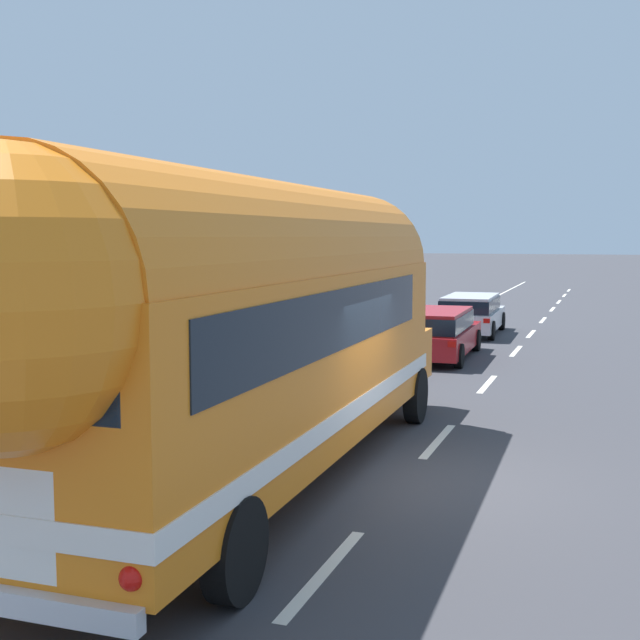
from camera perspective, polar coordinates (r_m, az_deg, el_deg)
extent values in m
plane|color=#38383D|center=(11.87, 5.83, -10.78)|extent=(300.00, 300.00, 0.00)
cube|color=silver|center=(8.77, 0.28, -16.86)|extent=(0.14, 2.40, 0.01)
cube|color=silver|center=(14.05, 8.09, -8.18)|extent=(0.14, 2.40, 0.01)
cube|color=silver|center=(19.47, 11.38, -4.32)|extent=(0.14, 2.40, 0.01)
cube|color=silver|center=(25.20, 13.27, -2.08)|extent=(0.14, 2.40, 0.01)
cube|color=silver|center=(29.74, 14.24, -0.92)|extent=(0.14, 2.40, 0.01)
cube|color=silver|center=(34.70, 15.01, 0.00)|extent=(0.14, 2.40, 0.01)
cube|color=silver|center=(40.00, 15.62, 0.72)|extent=(0.14, 2.40, 0.01)
cube|color=silver|center=(44.58, 16.03, 1.21)|extent=(0.14, 2.40, 0.01)
cube|color=silver|center=(49.51, 16.38, 1.63)|extent=(0.14, 2.40, 0.01)
cube|color=silver|center=(54.20, 16.66, 1.96)|extent=(0.14, 2.40, 0.01)
cube|color=silver|center=(24.13, 4.37, -2.28)|extent=(0.12, 80.00, 0.01)
cube|color=black|center=(16.21, -14.08, 0.01)|extent=(0.08, 18.60, 1.20)
cube|color=orange|center=(11.10, -4.25, -2.67)|extent=(2.65, 9.92, 2.30)
cylinder|color=orange|center=(10.99, -4.29, 3.27)|extent=(2.60, 9.82, 2.45)
sphere|color=orange|center=(6.77, -20.62, 1.36)|extent=(2.40, 2.40, 2.40)
cube|color=orange|center=(16.44, 3.36, -2.29)|extent=(2.28, 1.33, 0.95)
cube|color=white|center=(11.22, -4.22, -5.96)|extent=(2.69, 9.96, 0.24)
cube|color=black|center=(10.76, -4.89, 0.27)|extent=(2.66, 8.12, 0.76)
cube|color=black|center=(6.81, -20.52, -2.85)|extent=(2.00, 0.11, 0.84)
cube|color=white|center=(7.09, -20.21, -12.89)|extent=(0.80, 0.07, 0.90)
cube|color=silver|center=(7.24, -20.51, -17.59)|extent=(2.34, 0.18, 0.20)
sphere|color=red|center=(6.62, -12.75, -16.83)|extent=(0.20, 0.20, 0.20)
cube|color=black|center=(15.73, 2.81, 2.20)|extent=(2.14, 0.13, 0.96)
cube|color=silver|center=(17.12, 3.97, -2.39)|extent=(0.90, 0.11, 0.56)
cylinder|color=black|center=(15.90, -1.74, -4.66)|extent=(0.28, 1.00, 1.00)
cylinder|color=black|center=(15.26, 6.56, -5.14)|extent=(0.28, 1.00, 1.00)
cylinder|color=black|center=(9.16, -19.62, -12.89)|extent=(0.28, 1.00, 1.00)
cylinder|color=black|center=(7.99, -5.81, -15.37)|extent=(0.28, 1.00, 1.00)
cube|color=#A5191E|center=(23.40, 7.93, -1.30)|extent=(2.01, 4.83, 0.60)
cube|color=#A5191E|center=(22.87, 7.74, -0.01)|extent=(1.77, 3.38, 0.55)
cube|color=black|center=(22.87, 7.74, -0.08)|extent=(1.83, 3.42, 0.43)
cube|color=red|center=(21.20, 4.60, -1.50)|extent=(0.20, 0.05, 0.14)
cube|color=red|center=(20.89, 9.01, -1.66)|extent=(0.20, 0.05, 0.14)
cylinder|color=black|center=(25.24, 6.58, -1.23)|extent=(0.22, 0.64, 0.64)
cylinder|color=black|center=(24.94, 10.66, -1.37)|extent=(0.22, 0.64, 0.64)
cylinder|color=black|center=(21.96, 4.82, -2.25)|extent=(0.22, 0.64, 0.64)
cylinder|color=black|center=(21.62, 9.50, -2.44)|extent=(0.22, 0.64, 0.64)
cube|color=silver|center=(29.26, 10.37, 0.07)|extent=(1.89, 4.64, 0.60)
cube|color=silver|center=(28.74, 10.26, 1.12)|extent=(1.66, 3.39, 0.55)
cube|color=black|center=(28.74, 10.26, 1.06)|extent=(1.72, 3.43, 0.43)
cube|color=red|center=(27.09, 8.11, 0.04)|extent=(0.20, 0.04, 0.14)
cube|color=red|center=(26.87, 11.33, -0.06)|extent=(0.20, 0.04, 0.14)
cylinder|color=black|center=(30.98, 9.21, 0.03)|extent=(0.22, 0.64, 0.64)
cylinder|color=black|center=(30.76, 12.33, -0.07)|extent=(0.22, 0.64, 0.64)
cylinder|color=black|center=(27.84, 8.19, -0.59)|extent=(0.22, 0.64, 0.64)
cylinder|color=black|center=(27.60, 11.66, -0.71)|extent=(0.22, 0.64, 0.64)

